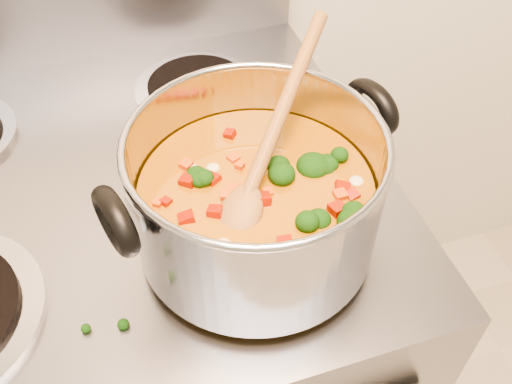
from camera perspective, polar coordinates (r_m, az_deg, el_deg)
electric_range at (r=1.13m, az=-11.36°, el=-15.37°), size 0.76×0.69×1.08m
stockpot at (r=0.61m, az=0.01°, el=-0.37°), size 0.33×0.27×0.16m
wooden_spoon at (r=0.59m, az=0.63°, el=3.29°), size 0.21×0.23×0.12m
cooktop_crumbs at (r=0.71m, az=-4.47°, el=-1.34°), size 0.38×0.29×0.01m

